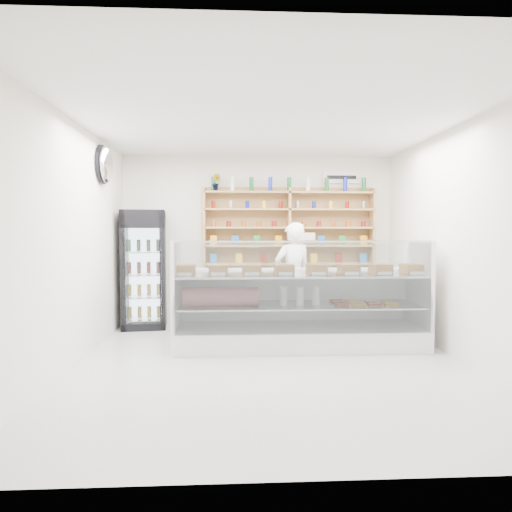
{
  "coord_description": "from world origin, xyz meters",
  "views": [
    {
      "loc": [
        -0.44,
        -5.19,
        1.53
      ],
      "look_at": [
        -0.13,
        0.9,
        1.21
      ],
      "focal_mm": 32.0,
      "sensor_mm": 36.0,
      "label": 1
    }
  ],
  "objects": [
    {
      "name": "security_mirror",
      "position": [
        -2.17,
        1.2,
        2.45
      ],
      "size": [
        0.15,
        0.5,
        0.5
      ],
      "primitive_type": "ellipsoid",
      "color": "silver",
      "rests_on": "left_wall"
    },
    {
      "name": "display_counter",
      "position": [
        0.44,
        0.8,
        0.38
      ],
      "size": [
        3.27,
        0.98,
        1.43
      ],
      "color": "white",
      "rests_on": "floor"
    },
    {
      "name": "potted_plant",
      "position": [
        -0.71,
        2.34,
        2.34
      ],
      "size": [
        0.18,
        0.16,
        0.28
      ],
      "primitive_type": "imported",
      "rotation": [
        0.0,
        0.0,
        -0.23
      ],
      "color": "#1E6626",
      "rests_on": "wall_shelving"
    },
    {
      "name": "room",
      "position": [
        0.0,
        0.0,
        1.4
      ],
      "size": [
        5.0,
        5.0,
        5.0
      ],
      "color": "silver",
      "rests_on": "ground"
    },
    {
      "name": "drinks_cooler",
      "position": [
        -1.85,
        2.13,
        0.94
      ],
      "size": [
        0.74,
        0.73,
        1.87
      ],
      "rotation": [
        0.0,
        0.0,
        0.12
      ],
      "color": "black",
      "rests_on": "floor"
    },
    {
      "name": "wall_shelving",
      "position": [
        0.5,
        2.34,
        1.59
      ],
      "size": [
        2.84,
        0.28,
        1.33
      ],
      "color": "#A97D50",
      "rests_on": "back_wall"
    },
    {
      "name": "wall_sign",
      "position": [
        1.4,
        2.47,
        2.45
      ],
      "size": [
        0.62,
        0.03,
        0.2
      ],
      "primitive_type": "cube",
      "color": "white",
      "rests_on": "back_wall"
    },
    {
      "name": "shop_worker",
      "position": [
        0.49,
        1.76,
        0.84
      ],
      "size": [
        0.71,
        0.59,
        1.67
      ],
      "primitive_type": "imported",
      "rotation": [
        0.0,
        0.0,
        3.5
      ],
      "color": "white",
      "rests_on": "floor"
    }
  ]
}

